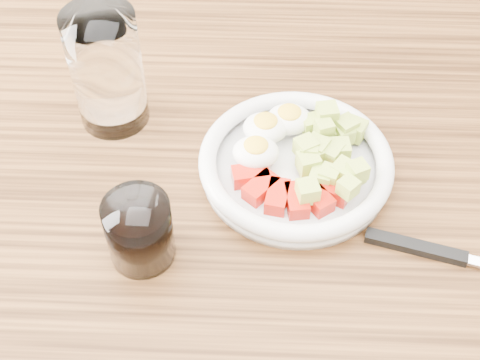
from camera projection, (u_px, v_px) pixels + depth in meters
name	position (u px, v px, depth m)	size (l,w,h in m)	color
dining_table	(248.00, 255.00, 0.82)	(1.50, 0.90, 0.77)	brown
bowl	(296.00, 161.00, 0.75)	(0.22, 0.22, 0.06)	white
fork	(445.00, 254.00, 0.69)	(0.22, 0.07, 0.01)	black
water_glass	(107.00, 70.00, 0.77)	(0.08, 0.08, 0.15)	white
coffee_glass	(139.00, 231.00, 0.67)	(0.07, 0.07, 0.08)	white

